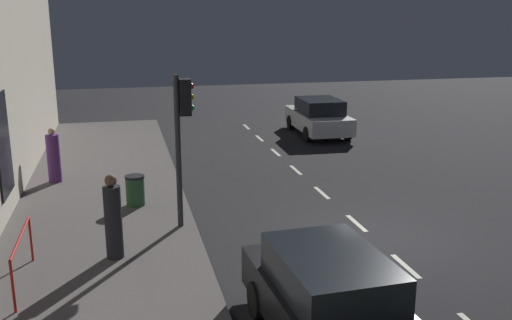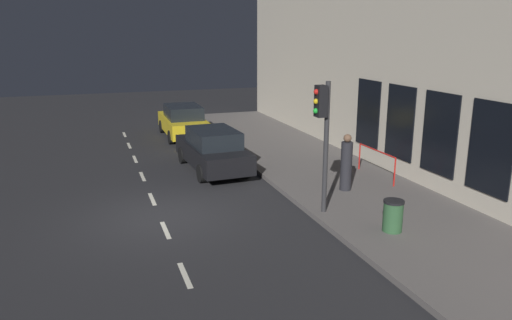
# 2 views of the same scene
# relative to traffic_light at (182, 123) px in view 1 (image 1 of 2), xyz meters

# --- Properties ---
(ground_plane) EXTENTS (60.00, 60.00, 0.00)m
(ground_plane) POSITION_rel_traffic_light_xyz_m (-4.25, 1.46, -2.68)
(ground_plane) COLOR #232326
(sidewalk) EXTENTS (4.50, 32.00, 0.15)m
(sidewalk) POSITION_rel_traffic_light_xyz_m (2.00, 1.46, -2.60)
(sidewalk) COLOR #5B5654
(sidewalk) RESTS_ON ground
(lane_centre_line) EXTENTS (0.12, 27.20, 0.01)m
(lane_centre_line) POSITION_rel_traffic_light_xyz_m (-4.25, 0.46, -2.67)
(lane_centre_line) COLOR beige
(lane_centre_line) RESTS_ON ground
(traffic_light) EXTENTS (0.48, 0.32, 3.64)m
(traffic_light) POSITION_rel_traffic_light_xyz_m (0.00, 0.00, 0.00)
(traffic_light) COLOR #2D2D30
(traffic_light) RESTS_ON sidewalk
(parked_car_1) EXTENTS (2.02, 4.55, 1.58)m
(parked_car_1) POSITION_rel_traffic_light_xyz_m (-1.64, 5.64, -1.89)
(parked_car_1) COLOR black
(parked_car_1) RESTS_ON ground
(parked_car_2) EXTENTS (2.04, 4.37, 1.58)m
(parked_car_2) POSITION_rel_traffic_light_xyz_m (-6.92, -10.11, -1.89)
(parked_car_2) COLOR silver
(parked_car_2) RESTS_ON ground
(pedestrian_0) EXTENTS (0.48, 0.48, 1.67)m
(pedestrian_0) POSITION_rel_traffic_light_xyz_m (3.44, -4.65, -1.76)
(pedestrian_0) COLOR #5B2D70
(pedestrian_0) RESTS_ON sidewalk
(pedestrian_1) EXTENTS (0.41, 0.41, 1.81)m
(pedestrian_1) POSITION_rel_traffic_light_xyz_m (1.65, 1.53, -1.68)
(pedestrian_1) COLOR #232328
(pedestrian_1) RESTS_ON sidewalk
(trash_bin) EXTENTS (0.52, 0.52, 0.82)m
(trash_bin) POSITION_rel_traffic_light_xyz_m (1.12, -1.83, -2.12)
(trash_bin) COLOR #2D5633
(trash_bin) RESTS_ON sidewalk
(red_railing) EXTENTS (0.05, 2.24, 0.97)m
(red_railing) POSITION_rel_traffic_light_xyz_m (3.33, 2.41, -1.80)
(red_railing) COLOR red
(red_railing) RESTS_ON sidewalk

